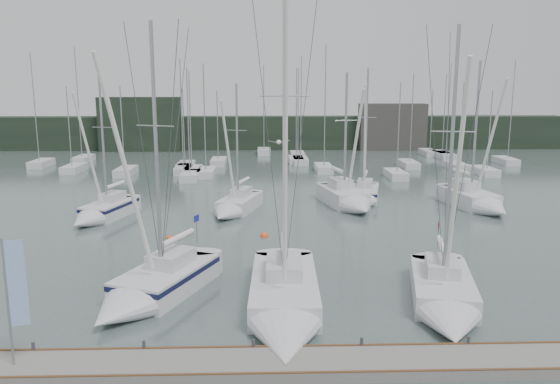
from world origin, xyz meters
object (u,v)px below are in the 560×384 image
at_px(sailboat_mid_b, 234,207).
at_px(dock_banner, 14,291).
at_px(sailboat_near_center, 285,309).
at_px(sailboat_near_left, 148,290).
at_px(sailboat_mid_c, 349,200).
at_px(sailboat_mid_e, 478,202).
at_px(buoy_c, 170,239).
at_px(sailboat_mid_a, 101,213).
at_px(buoy_a, 264,236).
at_px(sailboat_near_right, 446,302).
at_px(sailboat_mid_d, 364,196).

height_order(sailboat_mid_b, dock_banner, sailboat_mid_b).
height_order(sailboat_near_center, sailboat_mid_b, sailboat_near_center).
distance_m(sailboat_near_left, sailboat_mid_c, 22.74).
height_order(sailboat_mid_e, buoy_c, sailboat_mid_e).
height_order(sailboat_mid_a, sailboat_mid_b, sailboat_mid_a).
bearing_deg(sailboat_mid_a, buoy_a, -6.05).
height_order(sailboat_near_right, sailboat_mid_e, sailboat_near_right).
height_order(sailboat_near_center, buoy_c, sailboat_near_center).
distance_m(sailboat_near_right, sailboat_mid_c, 20.77).
bearing_deg(buoy_a, sailboat_mid_e, 22.92).
bearing_deg(buoy_c, buoy_a, 3.65).
distance_m(sailboat_mid_b, sailboat_mid_c, 9.40).
distance_m(sailboat_mid_a, sailboat_mid_c, 19.26).
bearing_deg(buoy_c, sailboat_mid_c, 33.37).
xyz_separation_m(sailboat_near_center, sailboat_near_right, (7.12, 0.57, -0.03)).
relative_size(sailboat_near_left, sailboat_mid_c, 1.17).
xyz_separation_m(sailboat_near_right, sailboat_mid_d, (0.52, 22.76, 0.04)).
xyz_separation_m(buoy_c, dock_banner, (-2.29, -16.82, 3.08)).
bearing_deg(sailboat_mid_b, buoy_c, -102.29).
bearing_deg(sailboat_near_left, sailboat_mid_d, 79.51).
distance_m(sailboat_mid_a, sailboat_mid_d, 21.25).
relative_size(sailboat_mid_e, buoy_a, 23.55).
bearing_deg(dock_banner, sailboat_near_left, 50.22).
bearing_deg(buoy_a, sailboat_mid_b, 110.01).
height_order(sailboat_mid_a, sailboat_mid_e, sailboat_mid_e).
distance_m(sailboat_mid_b, sailboat_mid_d, 11.46).
bearing_deg(sailboat_mid_b, sailboat_mid_e, 19.18).
height_order(sailboat_near_center, sailboat_near_right, sailboat_near_center).
distance_m(sailboat_mid_b, buoy_a, 6.89).
distance_m(sailboat_near_center, dock_banner, 10.48).
bearing_deg(sailboat_mid_b, buoy_a, -53.15).
relative_size(sailboat_mid_a, dock_banner, 2.50).
relative_size(sailboat_near_left, buoy_a, 25.51).
height_order(sailboat_near_right, sailboat_mid_b, sailboat_near_right).
bearing_deg(sailboat_near_center, sailboat_mid_c, 75.91).
bearing_deg(sailboat_mid_a, sailboat_mid_b, 25.32).
bearing_deg(sailboat_near_center, buoy_c, 120.60).
xyz_separation_m(sailboat_mid_a, sailboat_mid_c, (18.96, 3.42, 0.07)).
bearing_deg(sailboat_mid_b, sailboat_mid_c, 27.56).
distance_m(sailboat_mid_a, buoy_c, 7.87).
xyz_separation_m(buoy_a, buoy_c, (-6.17, -0.39, 0.00)).
xyz_separation_m(sailboat_near_center, buoy_c, (-7.00, 12.72, -0.53)).
distance_m(sailboat_near_left, sailboat_near_center, 6.57).
bearing_deg(sailboat_mid_c, buoy_a, -142.69).
xyz_separation_m(sailboat_near_left, dock_banner, (-3.09, -6.27, 2.50)).
bearing_deg(dock_banner, sailboat_near_right, 2.40).
distance_m(sailboat_mid_a, dock_banner, 22.44).
xyz_separation_m(sailboat_near_center, sailboat_mid_d, (7.64, 23.33, 0.01)).
distance_m(sailboat_mid_c, dock_banner, 29.80).
relative_size(sailboat_near_center, buoy_a, 30.01).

